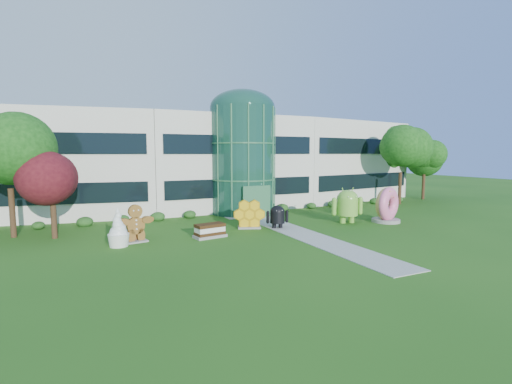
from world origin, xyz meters
name	(u,v)px	position (x,y,z in m)	size (l,w,h in m)	color
ground	(315,239)	(0.00, 0.00, 0.00)	(140.00, 140.00, 0.00)	#215114
building	(221,162)	(0.00, 18.00, 4.65)	(46.00, 15.00, 9.30)	beige
atrium	(243,161)	(0.00, 12.00, 4.90)	(6.00, 6.00, 9.80)	#194738
walkway	(299,233)	(0.00, 2.00, 0.02)	(2.40, 20.00, 0.04)	#9E9E93
tree_red	(52,193)	(-15.50, 7.50, 3.00)	(4.00, 4.00, 6.00)	#3F0C14
trees_backdrop	(239,168)	(0.00, 13.00, 4.20)	(52.00, 8.00, 8.40)	#123F0F
android_green	(347,204)	(5.56, 3.60, 1.57)	(2.78, 1.85, 3.15)	#6FB439
android_black	(277,215)	(-0.58, 4.09, 1.02)	(1.79, 1.20, 2.03)	black
donut	(386,205)	(8.66, 2.51, 1.45)	(2.79, 1.34, 2.90)	#EB5992
gingerbread	(136,223)	(-10.76, 4.14, 1.21)	(2.63, 1.01, 2.43)	brown
ice_cream_sandwich	(210,231)	(-6.12, 3.35, 0.47)	(2.12, 1.06, 0.94)	#301D0A
honeycomb	(249,215)	(-2.49, 4.97, 0.98)	(2.50, 0.89, 1.96)	yellow
froyo	(118,228)	(-11.86, 3.40, 1.16)	(1.35, 1.35, 2.32)	white
cupcake	(133,230)	(-10.85, 4.79, 0.68)	(1.13, 1.13, 1.35)	white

